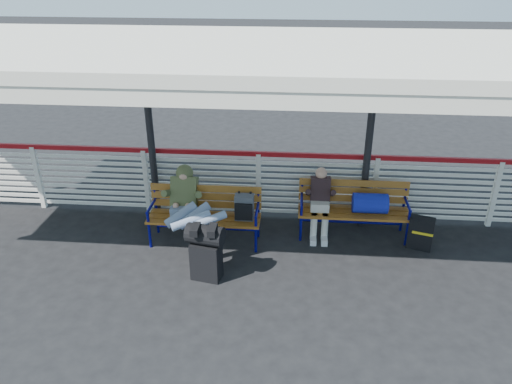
# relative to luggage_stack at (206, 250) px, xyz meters

# --- Properties ---
(ground) EXTENTS (60.00, 60.00, 0.00)m
(ground) POSITION_rel_luggage_stack_xyz_m (0.59, 0.04, -0.47)
(ground) COLOR black
(ground) RESTS_ON ground
(fence) EXTENTS (12.08, 0.08, 1.24)m
(fence) POSITION_rel_luggage_stack_xyz_m (0.59, 1.94, 0.19)
(fence) COLOR silver
(fence) RESTS_ON ground
(canopy) EXTENTS (12.60, 3.60, 3.16)m
(canopy) POSITION_rel_luggage_stack_xyz_m (0.59, 0.90, 2.57)
(canopy) COLOR silver
(canopy) RESTS_ON ground
(luggage_stack) EXTENTS (0.57, 0.39, 0.87)m
(luggage_stack) POSITION_rel_luggage_stack_xyz_m (0.00, 0.00, 0.00)
(luggage_stack) COLOR black
(luggage_stack) RESTS_ON ground
(bench_left) EXTENTS (1.80, 0.56, 0.92)m
(bench_left) POSITION_rel_luggage_stack_xyz_m (-0.04, 1.04, 0.11)
(bench_left) COLOR #AB6F21
(bench_left) RESTS_ON ground
(bench_right) EXTENTS (1.80, 0.56, 0.92)m
(bench_right) POSITION_rel_luggage_stack_xyz_m (2.32, 1.42, 0.11)
(bench_right) COLOR #AB6F21
(bench_right) RESTS_ON ground
(traveler_man) EXTENTS (0.93, 1.64, 0.77)m
(traveler_man) POSITION_rel_luggage_stack_xyz_m (-0.35, 0.69, 0.25)
(traveler_man) COLOR #7F90AA
(traveler_man) RESTS_ON ground
(companion_person) EXTENTS (0.32, 0.66, 1.15)m
(companion_person) POSITION_rel_luggage_stack_xyz_m (1.65, 1.41, 0.12)
(companion_person) COLOR beige
(companion_person) RESTS_ON ground
(suitcase_side) EXTENTS (0.43, 0.33, 0.53)m
(suitcase_side) POSITION_rel_luggage_stack_xyz_m (3.25, 1.11, -0.21)
(suitcase_side) COLOR black
(suitcase_side) RESTS_ON ground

